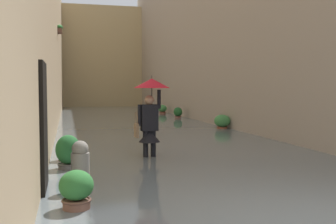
% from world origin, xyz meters
% --- Properties ---
extents(ground_plane, '(74.69, 74.69, 0.00)m').
position_xyz_m(ground_plane, '(0.00, -14.94, 0.00)').
color(ground_plane, slate).
extents(flood_water, '(7.30, 35.88, 0.20)m').
position_xyz_m(flood_water, '(0.00, -14.94, 0.10)').
color(flood_water, slate).
rests_on(flood_water, ground_plane).
extents(building_facade_left, '(2.04, 33.88, 11.63)m').
position_xyz_m(building_facade_left, '(-4.15, -14.94, 5.81)').
color(building_facade_left, '#A89989').
rests_on(building_facade_left, ground_plane).
extents(building_facade_far, '(10.10, 1.80, 8.52)m').
position_xyz_m(building_facade_far, '(0.00, -30.78, 4.26)').
color(building_facade_far, tan).
rests_on(building_facade_far, ground_plane).
extents(person_wading, '(0.84, 0.84, 2.08)m').
position_xyz_m(person_wading, '(1.01, -5.24, 1.35)').
color(person_wading, '#2D2319').
rests_on(person_wading, ground_plane).
extents(potted_plant_mid_right, '(0.46, 0.46, 0.72)m').
position_xyz_m(potted_plant_mid_right, '(2.76, -1.54, 0.39)').
color(potted_plant_mid_right, brown).
rests_on(potted_plant_mid_right, ground_plane).
extents(potted_plant_far_right, '(0.38, 0.38, 0.71)m').
position_xyz_m(potted_plant_far_right, '(2.91, -5.22, 0.39)').
color(potted_plant_far_right, brown).
rests_on(potted_plant_far_right, ground_plane).
extents(potted_plant_far_left, '(0.54, 0.54, 0.73)m').
position_xyz_m(potted_plant_far_left, '(-2.77, -20.18, 0.42)').
color(potted_plant_far_left, brown).
rests_on(potted_plant_far_left, ground_plane).
extents(potted_plant_mid_left, '(0.46, 0.46, 0.76)m').
position_xyz_m(potted_plant_mid_left, '(-2.74, -16.50, 0.42)').
color(potted_plant_mid_left, brown).
rests_on(potted_plant_mid_left, ground_plane).
extents(potted_plant_near_right, '(0.49, 0.49, 0.87)m').
position_xyz_m(potted_plant_near_right, '(2.86, -4.28, 0.47)').
color(potted_plant_near_right, '#66605B').
rests_on(potted_plant_near_right, ground_plane).
extents(potted_plant_near_left, '(0.62, 0.62, 0.74)m').
position_xyz_m(potted_plant_near_left, '(-2.97, -10.83, 0.43)').
color(potted_plant_near_left, '#9E563D').
rests_on(potted_plant_near_left, ground_plane).
extents(mooring_bollard, '(0.29, 0.29, 0.98)m').
position_xyz_m(mooring_bollard, '(2.67, -2.49, 0.49)').
color(mooring_bollard, gray).
rests_on(mooring_bollard, ground_plane).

